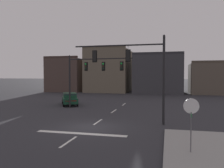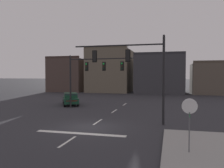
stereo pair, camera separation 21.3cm
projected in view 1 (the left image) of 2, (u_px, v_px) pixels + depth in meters
name	position (u px, v px, depth m)	size (l,w,h in m)	color
ground_plane	(90.00, 127.00, 17.74)	(400.00, 400.00, 0.00)	#2B2B30
sidewalk_near_corner	(213.00, 151.00, 11.98)	(5.00, 8.00, 0.15)	gray
stop_bar_paint	(81.00, 133.00, 15.79)	(6.40, 0.50, 0.01)	silver
lane_centreline	(98.00, 122.00, 19.68)	(0.16, 26.40, 0.01)	silver
signal_mast_near_side	(137.00, 65.00, 18.92)	(7.57, 0.37, 7.16)	black
signal_mast_far_side	(90.00, 71.00, 26.97)	(7.85, 0.87, 6.33)	black
stop_sign	(191.00, 112.00, 11.51)	(0.76, 0.64, 2.83)	#56565B
car_lot_nearside	(70.00, 99.00, 30.51)	(3.63, 4.73, 1.61)	#143D28
building_row	(132.00, 74.00, 53.62)	(43.33, 13.42, 10.18)	#473833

